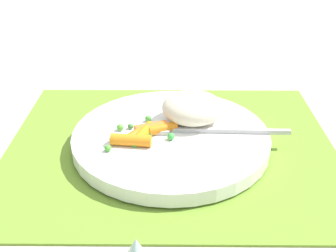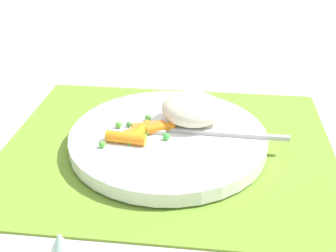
{
  "view_description": "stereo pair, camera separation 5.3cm",
  "coord_description": "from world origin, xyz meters",
  "px_view_note": "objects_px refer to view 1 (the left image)",
  "views": [
    {
      "loc": [
        -0.0,
        0.5,
        0.31
      ],
      "look_at": [
        0.0,
        0.0,
        0.03
      ],
      "focal_mm": 45.74,
      "sensor_mm": 36.0,
      "label": 1
    },
    {
      "loc": [
        -0.06,
        0.49,
        0.31
      ],
      "look_at": [
        0.0,
        0.0,
        0.03
      ],
      "focal_mm": 45.74,
      "sensor_mm": 36.0,
      "label": 2
    }
  ],
  "objects_px": {
    "plate": "(168,138)",
    "rice_mound": "(190,108)",
    "carrot_portion": "(141,133)",
    "fork": "(194,131)"
  },
  "relations": [
    {
      "from": "plate",
      "to": "rice_mound",
      "type": "height_order",
      "value": "rice_mound"
    },
    {
      "from": "plate",
      "to": "rice_mound",
      "type": "bearing_deg",
      "value": -132.89
    },
    {
      "from": "plate",
      "to": "carrot_portion",
      "type": "xyz_separation_m",
      "value": [
        0.04,
        0.01,
        0.02
      ]
    },
    {
      "from": "carrot_portion",
      "to": "fork",
      "type": "distance_m",
      "value": 0.07
    },
    {
      "from": "rice_mound",
      "to": "fork",
      "type": "bearing_deg",
      "value": 98.6
    },
    {
      "from": "rice_mound",
      "to": "fork",
      "type": "relative_size",
      "value": 0.41
    },
    {
      "from": "plate",
      "to": "rice_mound",
      "type": "relative_size",
      "value": 3.1
    },
    {
      "from": "rice_mound",
      "to": "carrot_portion",
      "type": "relative_size",
      "value": 0.98
    },
    {
      "from": "carrot_portion",
      "to": "fork",
      "type": "relative_size",
      "value": 0.42
    },
    {
      "from": "plate",
      "to": "fork",
      "type": "bearing_deg",
      "value": 178.33
    }
  ]
}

